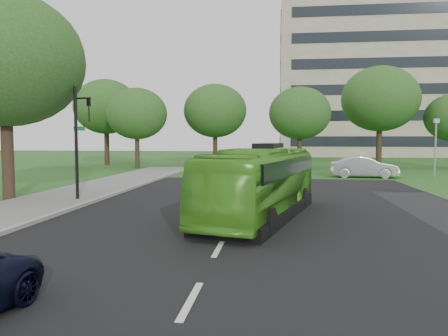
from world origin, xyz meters
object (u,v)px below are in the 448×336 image
object	(u,v)px
tree_park_d	(380,99)
traffic_light	(80,135)
office_building	(396,84)
tree_park_c	(300,113)
bus	(261,183)
tree_park_b	(215,111)
camera_pole	(436,139)
tree_park_f	(106,107)
tree_park_a	(137,114)
tree_side_near	(4,60)
sedan	(364,167)

from	to	relation	value
tree_park_d	traffic_light	size ratio (longest dim) A/B	1.89
office_building	tree_park_c	xyz separation A→B (m)	(-18.21, -36.04, -7.01)
tree_park_d	bus	bearing A→B (deg)	-110.17
traffic_light	tree_park_d	bearing A→B (deg)	45.90
tree_park_b	bus	world-z (taller)	tree_park_b
camera_pole	bus	bearing A→B (deg)	-139.70
tree_park_d	tree_park_f	bearing A→B (deg)	178.93
bus	tree_park_c	bearing A→B (deg)	98.05
camera_pole	tree_park_b	bearing A→B (deg)	135.76
traffic_light	camera_pole	xyz separation A→B (m)	(21.76, 16.20, -0.29)
tree_park_a	traffic_light	bearing A→B (deg)	-78.40
tree_park_f	tree_side_near	xyz separation A→B (m)	(6.10, -27.50, 0.29)
tree_park_d	camera_pole	distance (m)	11.59
sedan	traffic_light	distance (m)	21.96
tree_park_d	tree_side_near	bearing A→B (deg)	-131.09
sedan	camera_pole	distance (m)	6.24
tree_park_c	tree_park_f	world-z (taller)	tree_park_f
tree_park_b	traffic_light	distance (m)	26.75
sedan	tree_park_c	bearing A→B (deg)	29.71
tree_park_c	sedan	bearing A→B (deg)	-63.82
tree_park_f	tree_side_near	bearing A→B (deg)	-77.50
tree_park_f	bus	xyz separation A→B (m)	(18.60, -30.50, -5.20)
tree_park_a	tree_side_near	xyz separation A→B (m)	(0.98, -22.78, 1.35)
tree_side_near	tree_park_f	bearing A→B (deg)	102.50
office_building	bus	xyz separation A→B (m)	(-20.96, -63.05, -11.16)
traffic_light	tree_park_c	bearing A→B (deg)	56.52
tree_park_b	sedan	size ratio (longest dim) A/B	1.75
tree_park_d	traffic_light	xyz separation A→B (m)	(-19.82, -26.86, -3.81)
tree_park_b	bus	distance (m)	30.52
tree_park_f	bus	distance (m)	36.10
tree_park_d	tree_park_c	bearing A→B (deg)	-160.41
tree_park_c	traffic_light	xyz separation A→B (m)	(-11.57, -23.92, -2.25)
tree_park_d	traffic_light	bearing A→B (deg)	-126.43
bus	traffic_light	xyz separation A→B (m)	(-8.82, 3.09, 1.90)
tree_park_b	tree_park_d	xyz separation A→B (m)	(17.07, 0.39, 1.12)
tree_park_a	traffic_light	distance (m)	23.28
office_building	tree_park_a	world-z (taller)	office_building
office_building	tree_park_c	distance (m)	40.98
tree_park_b	camera_pole	distance (m)	21.81
tree_park_a	tree_park_d	size ratio (longest dim) A/B	0.78
tree_park_b	traffic_light	size ratio (longest dim) A/B	1.60
tree_park_b	sedan	world-z (taller)	tree_park_b
traffic_light	tree_park_f	bearing A→B (deg)	101.96
tree_park_a	tree_side_near	size ratio (longest dim) A/B	0.80
tree_park_b	traffic_light	world-z (taller)	tree_park_b
tree_park_c	tree_side_near	size ratio (longest dim) A/B	0.80
tree_park_a	bus	world-z (taller)	tree_park_a
office_building	tree_side_near	distance (m)	68.97
tree_park_c	camera_pole	world-z (taller)	tree_park_c
tree_park_a	bus	bearing A→B (deg)	-62.40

